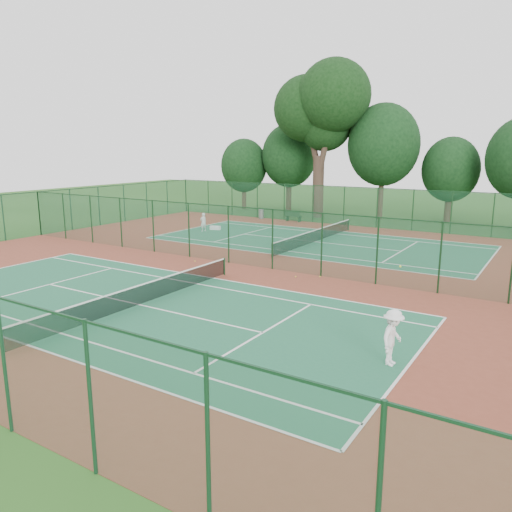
# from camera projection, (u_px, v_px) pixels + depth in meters

# --- Properties ---
(ground) EXTENTS (120.00, 120.00, 0.00)m
(ground) POSITION_uv_depth(u_px,v_px,m) (250.00, 266.00, 29.63)
(ground) COLOR #26571B
(ground) RESTS_ON ground
(red_pad) EXTENTS (40.00, 36.00, 0.01)m
(red_pad) POSITION_uv_depth(u_px,v_px,m) (250.00, 266.00, 29.63)
(red_pad) COLOR brown
(red_pad) RESTS_ON ground
(court_near) EXTENTS (23.77, 10.97, 0.01)m
(court_near) POSITION_uv_depth(u_px,v_px,m) (140.00, 305.00, 22.19)
(court_near) COLOR #1F6241
(court_near) RESTS_ON red_pad
(court_far) EXTENTS (23.77, 10.97, 0.01)m
(court_far) POSITION_uv_depth(u_px,v_px,m) (316.00, 242.00, 37.07)
(court_far) COLOR #1F6443
(court_far) RESTS_ON red_pad
(fence_north) EXTENTS (40.00, 0.09, 3.50)m
(fence_north) POSITION_uv_depth(u_px,v_px,m) (360.00, 207.00, 44.14)
(fence_north) COLOR #1A4F33
(fence_north) RESTS_ON ground
(fence_west) EXTENTS (0.09, 36.00, 3.50)m
(fence_west) POSITION_uv_depth(u_px,v_px,m) (39.00, 213.00, 39.68)
(fence_west) COLOR #1B5132
(fence_west) RESTS_ON ground
(fence_divider) EXTENTS (40.00, 0.09, 3.50)m
(fence_divider) POSITION_uv_depth(u_px,v_px,m) (250.00, 237.00, 29.26)
(fence_divider) COLOR #17452B
(fence_divider) RESTS_ON ground
(tennis_net_near) EXTENTS (0.10, 12.90, 0.97)m
(tennis_net_near) POSITION_uv_depth(u_px,v_px,m) (140.00, 294.00, 22.07)
(tennis_net_near) COLOR #133519
(tennis_net_near) RESTS_ON ground
(tennis_net_far) EXTENTS (0.10, 12.90, 0.97)m
(tennis_net_far) POSITION_uv_depth(u_px,v_px,m) (316.00, 235.00, 36.95)
(tennis_net_far) COLOR black
(tennis_net_far) RESTS_ON ground
(player_near) EXTENTS (0.75, 1.23, 1.85)m
(player_near) POSITION_uv_depth(u_px,v_px,m) (393.00, 337.00, 15.90)
(player_near) COLOR white
(player_near) RESTS_ON court_near
(player_far) EXTENTS (0.54, 0.66, 1.55)m
(player_far) POSITION_uv_depth(u_px,v_px,m) (203.00, 222.00, 41.60)
(player_far) COLOR white
(player_far) RESTS_ON court_far
(trash_bin) EXTENTS (0.68, 0.68, 0.92)m
(trash_bin) POSITION_uv_depth(u_px,v_px,m) (261.00, 214.00, 49.22)
(trash_bin) COLOR slate
(trash_bin) RESTS_ON red_pad
(bench) EXTENTS (1.66, 0.54, 1.01)m
(bench) POSITION_uv_depth(u_px,v_px,m) (293.00, 216.00, 47.22)
(bench) COLOR #113217
(bench) RESTS_ON red_pad
(kit_bag) EXTENTS (0.95, 0.54, 0.33)m
(kit_bag) POSITION_uv_depth(u_px,v_px,m) (215.00, 228.00, 42.52)
(kit_bag) COLOR white
(kit_bag) RESTS_ON red_pad
(stray_ball_a) EXTENTS (0.07, 0.07, 0.07)m
(stray_ball_a) POSITION_uv_depth(u_px,v_px,m) (296.00, 277.00, 26.94)
(stray_ball_a) COLOR yellow
(stray_ball_a) RESTS_ON red_pad
(stray_ball_b) EXTENTS (0.07, 0.07, 0.07)m
(stray_ball_b) POSITION_uv_depth(u_px,v_px,m) (320.00, 276.00, 27.00)
(stray_ball_b) COLOR #C5D631
(stray_ball_b) RESTS_ON red_pad
(stray_ball_c) EXTENTS (0.07, 0.07, 0.07)m
(stray_ball_c) POSITION_uv_depth(u_px,v_px,m) (195.00, 261.00, 30.67)
(stray_ball_c) COLOR #EBF338
(stray_ball_c) RESTS_ON red_pad
(big_tree) EXTENTS (9.86, 7.21, 15.14)m
(big_tree) POSITION_uv_depth(u_px,v_px,m) (322.00, 107.00, 48.30)
(big_tree) COLOR #39271F
(big_tree) RESTS_ON ground
(evergreen_row) EXTENTS (39.00, 5.00, 12.00)m
(evergreen_row) POSITION_uv_depth(u_px,v_px,m) (387.00, 219.00, 49.42)
(evergreen_row) COLOR black
(evergreen_row) RESTS_ON ground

